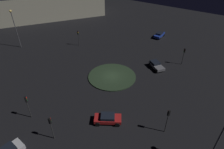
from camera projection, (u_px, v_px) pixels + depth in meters
ground_plane at (112, 77)px, 38.05m from camera, size 118.56×118.56×0.00m
roundabout_island at (112, 76)px, 38.00m from camera, size 9.68×9.68×0.19m
car_grey at (156, 65)px, 40.38m from camera, size 3.62×4.22×1.31m
car_red at (108, 118)px, 27.76m from camera, size 3.75×4.28×1.39m
car_blue at (159, 35)px, 54.43m from camera, size 4.48×2.12×1.42m
traffic_light_west at (27, 103)px, 27.32m from camera, size 0.38×0.34×4.10m
traffic_light_north at (78, 35)px, 48.56m from camera, size 0.36×0.39×4.09m
traffic_light_west_near at (51, 124)px, 24.19m from camera, size 0.38×0.33×3.91m
traffic_light_southwest at (168, 117)px, 25.03m from camera, size 0.36×0.39×4.16m
traffic_light_southeast at (184, 53)px, 40.55m from camera, size 0.39×0.37×3.88m
streetlamp_north at (14, 23)px, 45.67m from camera, size 0.60×0.60×9.67m
streetlamp_south at (221, 134)px, 20.02m from camera, size 0.58×0.58×7.50m
store_building at (52, 4)px, 68.63m from camera, size 38.18×29.05×9.07m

